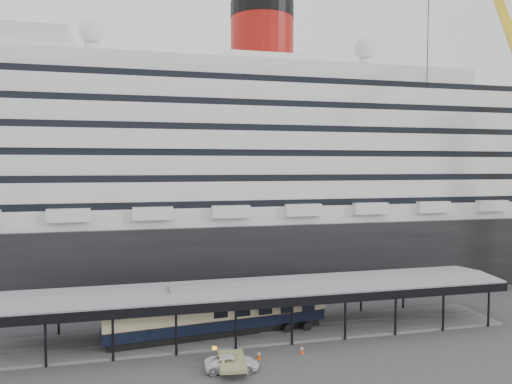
{
  "coord_description": "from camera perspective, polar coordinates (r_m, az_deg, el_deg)",
  "views": [
    {
      "loc": [
        -12.7,
        -46.03,
        17.98
      ],
      "look_at": [
        0.94,
        8.0,
        15.06
      ],
      "focal_mm": 35.0,
      "sensor_mm": 36.0,
      "label": 1
    }
  ],
  "objects": [
    {
      "name": "ground",
      "position": [
        51.02,
        1.23,
        -17.63
      ],
      "size": [
        200.0,
        200.0,
        0.0
      ],
      "primitive_type": "plane",
      "color": "#3C3C3E",
      "rests_on": "ground"
    },
    {
      "name": "cruise_ship",
      "position": [
        79.06,
        -4.9,
        3.26
      ],
      "size": [
        130.0,
        30.0,
        43.9
      ],
      "color": "black",
      "rests_on": "ground"
    },
    {
      "name": "platform_canopy",
      "position": [
        54.85,
        -0.19,
        -13.54
      ],
      "size": [
        56.0,
        9.18,
        5.3
      ],
      "color": "slate",
      "rests_on": "ground"
    },
    {
      "name": "port_truck",
      "position": [
        46.31,
        -2.76,
        -18.96
      ],
      "size": [
        5.03,
        2.8,
        1.33
      ],
      "primitive_type": "imported",
      "rotation": [
        0.0,
        0.0,
        1.44
      ],
      "color": "white",
      "rests_on": "ground"
    },
    {
      "name": "pullman_carriage",
      "position": [
        53.95,
        -4.33,
        -13.34
      ],
      "size": [
        23.87,
        5.93,
        23.24
      ],
      "rotation": [
        0.0,
        0.0,
        0.12
      ],
      "color": "black",
      "rests_on": "ground"
    },
    {
      "name": "traffic_cone_left",
      "position": [
        47.62,
        -3.76,
        -18.67
      ],
      "size": [
        0.52,
        0.52,
        0.79
      ],
      "rotation": [
        0.0,
        0.0,
        0.35
      ],
      "color": "red",
      "rests_on": "ground"
    },
    {
      "name": "traffic_cone_mid",
      "position": [
        48.78,
        0.33,
        -18.11
      ],
      "size": [
        0.51,
        0.51,
        0.82
      ],
      "rotation": [
        0.0,
        0.0,
        -0.23
      ],
      "color": "#D9450C",
      "rests_on": "ground"
    },
    {
      "name": "traffic_cone_right",
      "position": [
        50.34,
        5.26,
        -17.47
      ],
      "size": [
        0.41,
        0.41,
        0.78
      ],
      "rotation": [
        0.0,
        0.0,
        0.03
      ],
      "color": "#DC4F0C",
      "rests_on": "ground"
    }
  ]
}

